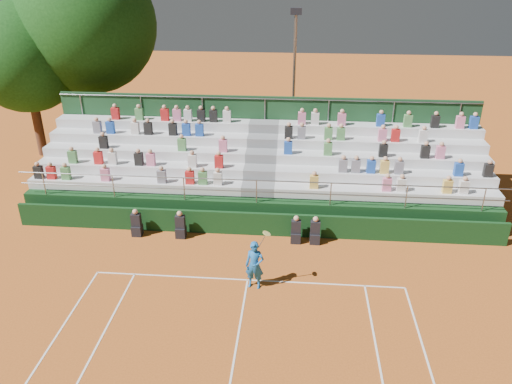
# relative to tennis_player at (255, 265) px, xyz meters

# --- Properties ---
(ground) EXTENTS (90.00, 90.00, 0.00)m
(ground) POSITION_rel_tennis_player_xyz_m (-0.28, 0.36, -0.89)
(ground) COLOR #B75A1E
(ground) RESTS_ON ground
(courtside_wall) EXTENTS (20.00, 0.15, 1.00)m
(courtside_wall) POSITION_rel_tennis_player_xyz_m (-0.28, 3.56, -0.39)
(courtside_wall) COLOR black
(courtside_wall) RESTS_ON ground
(line_officials) EXTENTS (7.65, 0.40, 1.19)m
(line_officials) POSITION_rel_tennis_player_xyz_m (-1.23, 3.11, -0.41)
(line_officials) COLOR black
(line_officials) RESTS_ON ground
(grandstand) EXTENTS (20.00, 5.20, 4.40)m
(grandstand) POSITION_rel_tennis_player_xyz_m (-0.28, 6.80, 0.19)
(grandstand) COLOR black
(grandstand) RESTS_ON ground
(tennis_player) EXTENTS (0.88, 0.50, 2.22)m
(tennis_player) POSITION_rel_tennis_player_xyz_m (0.00, 0.00, 0.00)
(tennis_player) COLOR #165EAA
(tennis_player) RESTS_ON ground
(tree_west) EXTENTS (5.80, 5.80, 8.39)m
(tree_west) POSITION_rel_tennis_player_xyz_m (-13.27, 11.62, 4.59)
(tree_west) COLOR #3C2216
(tree_west) RESTS_ON ground
(tree_east) EXTENTS (7.37, 7.37, 10.72)m
(tree_east) POSITION_rel_tennis_player_xyz_m (-10.17, 12.98, 6.14)
(tree_east) COLOR #3C2216
(tree_east) RESTS_ON ground
(floodlight_mast) EXTENTS (0.60, 0.25, 7.92)m
(floodlight_mast) POSITION_rel_tennis_player_xyz_m (1.01, 13.51, 3.74)
(floodlight_mast) COLOR gray
(floodlight_mast) RESTS_ON ground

